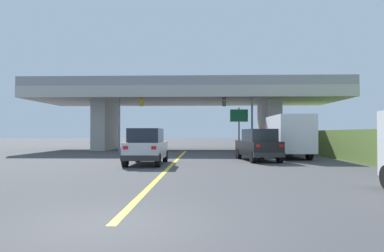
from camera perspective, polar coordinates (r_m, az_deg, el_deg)
The scene contains 9 objects.
ground at distance 36.55m, azimuth -0.83°, elevation -3.95°, with size 160.00×160.00×0.00m, color #424244.
overpass_bridge at distance 36.66m, azimuth -0.82°, elevation 3.96°, with size 31.76×10.44×7.09m.
lane_divider_stripe at distance 20.10m, azimuth -3.10°, elevation -6.21°, with size 0.20×27.04×0.01m, color yellow.
suv_lead at distance 19.42m, azimuth -7.57°, elevation -3.39°, with size 1.96×4.52×2.02m.
suv_crossing at distance 22.14m, azimuth 10.98°, elevation -3.11°, with size 2.50×4.71×2.02m.
box_truck at distance 25.53m, azimuth 15.50°, elevation -1.55°, with size 2.33×7.16×2.98m.
traffic_signal_nearside at distance 31.90m, azimuth 8.39°, elevation 2.32°, with size 2.82×0.36×5.82m.
traffic_signal_farside at distance 32.95m, azimuth -10.82°, elevation 2.26°, with size 2.38×0.36×5.99m.
highway_sign at distance 34.02m, azimuth 7.85°, elevation 1.16°, with size 1.79×0.17×4.27m.
Camera 1 is at (1.75, -6.42, 1.76)m, focal length 31.98 mm.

